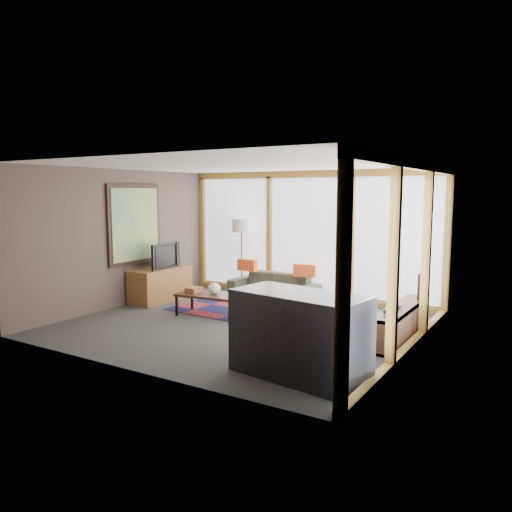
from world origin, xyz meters
The scene contains 17 objects.
ground centered at (0.00, 0.00, 0.00)m, with size 5.50×5.50×0.00m, color #2B2B29.
room_envelope centered at (0.49, 0.56, 1.54)m, with size 5.52×5.02×2.62m.
rug centered at (-0.52, 0.87, 0.01)m, with size 2.59×1.66×0.01m, color maroon.
sofa centered at (-0.54, 1.95, 0.27)m, with size 1.84×0.72×0.54m, color #2F3327.
pillow_left centered at (-1.19, 1.98, 0.66)m, with size 0.44×0.13×0.24m, color #D95620.
pillow_right centered at (0.16, 1.96, 0.66)m, with size 0.44×0.13×0.24m, color #D95620.
floor_lamp centered at (-1.50, 2.24, 0.80)m, with size 0.40×0.40×1.61m, color #2E2218, non-canonical shape.
coffee_table centered at (-0.82, 0.21, 0.20)m, with size 1.18×0.59×0.39m, color #33170F, non-canonical shape.
book_stack centered at (-1.16, 0.17, 0.44)m, with size 0.22×0.27×0.09m, color brown.
vase centered at (-0.76, 0.23, 0.49)m, with size 0.23×0.23×0.20m, color silver.
bookshelf centered at (2.43, 0.55, 0.24)m, with size 0.35×1.95×0.49m, color #33170F, non-canonical shape.
bowl_a centered at (2.42, -0.02, 0.53)m, with size 0.18×0.18×0.09m, color black.
bowl_b centered at (2.40, 0.39, 0.53)m, with size 0.16×0.16×0.08m, color black.
shelf_picture centered at (2.53, 1.29, 0.70)m, with size 0.04×0.32×0.42m, color black.
tv_console centered at (-2.42, 0.68, 0.33)m, with size 0.56×1.33×0.67m, color brown.
television centered at (-2.37, 0.68, 0.92)m, with size 0.88×0.12×0.51m, color black.
bar_counter centered at (1.83, -1.60, 0.50)m, with size 1.59×0.74×1.01m, color black.
Camera 1 is at (4.37, -6.71, 2.16)m, focal length 35.00 mm.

